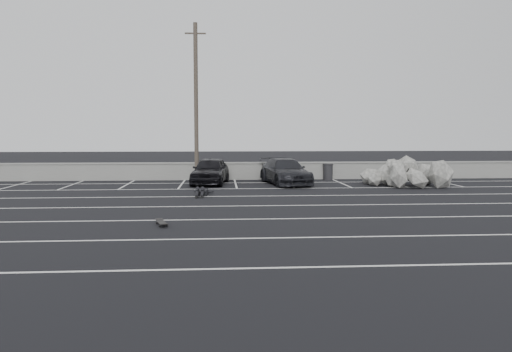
{
  "coord_description": "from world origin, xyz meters",
  "views": [
    {
      "loc": [
        0.24,
        -16.32,
        2.87
      ],
      "look_at": [
        1.7,
        5.01,
        1.0
      ],
      "focal_mm": 35.0,
      "sensor_mm": 36.0,
      "label": 1
    }
  ],
  "objects": [
    {
      "name": "skateboard",
      "position": [
        -1.64,
        -0.9,
        0.08
      ],
      "size": [
        0.46,
        0.91,
        0.11
      ],
      "rotation": [
        0.0,
        0.0,
        0.28
      ],
      "color": "black",
      "rests_on": "ground"
    },
    {
      "name": "trash_bin",
      "position": [
        6.7,
        13.6,
        0.49
      ],
      "size": [
        0.81,
        0.81,
        0.96
      ],
      "rotation": [
        0.0,
        0.0,
        -0.34
      ],
      "color": "#242325",
      "rests_on": "ground"
    },
    {
      "name": "seawall",
      "position": [
        0.0,
        14.0,
        0.55
      ],
      "size": [
        50.0,
        0.45,
        1.06
      ],
      "color": "gray",
      "rests_on": "ground"
    },
    {
      "name": "utility_pole",
      "position": [
        -1.25,
        13.2,
        4.65
      ],
      "size": [
        1.22,
        0.24,
        9.18
      ],
      "color": "#4C4238",
      "rests_on": "ground"
    },
    {
      "name": "car_left",
      "position": [
        -0.41,
        11.47,
        0.75
      ],
      "size": [
        2.35,
        4.59,
        1.5
      ],
      "primitive_type": "imported",
      "rotation": [
        0.0,
        0.0,
        -0.14
      ],
      "color": "black",
      "rests_on": "ground"
    },
    {
      "name": "car_right",
      "position": [
        3.75,
        11.11,
        0.71
      ],
      "size": [
        2.83,
        5.15,
        1.41
      ],
      "primitive_type": "imported",
      "rotation": [
        0.0,
        0.0,
        0.18
      ],
      "color": "black",
      "rests_on": "ground"
    },
    {
      "name": "riprap_pile",
      "position": [
        10.05,
        9.74,
        0.42
      ],
      "size": [
        4.39,
        3.65,
        1.06
      ],
      "color": "#A29F98",
      "rests_on": "ground"
    },
    {
      "name": "ground",
      "position": [
        0.0,
        0.0,
        0.0
      ],
      "size": [
        120.0,
        120.0,
        0.0
      ],
      "primitive_type": "plane",
      "color": "black",
      "rests_on": "ground"
    },
    {
      "name": "stall_lines",
      "position": [
        -0.08,
        4.41,
        0.0
      ],
      "size": [
        36.0,
        20.05,
        0.01
      ],
      "color": "silver",
      "rests_on": "ground"
    },
    {
      "name": "person",
      "position": [
        -0.65,
        6.6,
        0.24
      ],
      "size": [
        1.42,
        2.59,
        0.48
      ],
      "primitive_type": null,
      "rotation": [
        0.0,
        0.0,
        -0.1
      ],
      "color": "black",
      "rests_on": "ground"
    }
  ]
}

